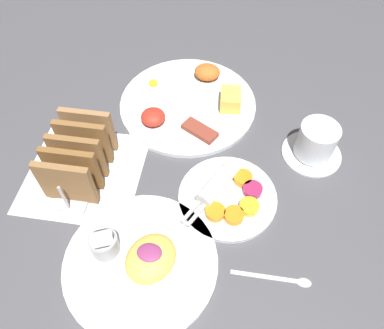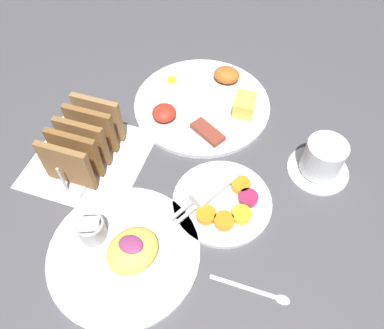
% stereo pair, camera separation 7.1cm
% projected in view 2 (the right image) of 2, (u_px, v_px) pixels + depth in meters
% --- Properties ---
extents(ground_plane, '(3.00, 3.00, 0.00)m').
position_uv_depth(ground_plane, '(159.00, 179.00, 0.73)').
color(ground_plane, '#47474C').
extents(napkin_flat, '(0.22, 0.22, 0.00)m').
position_uv_depth(napkin_flat, '(90.00, 158.00, 0.76)').
color(napkin_flat, white).
rests_on(napkin_flat, ground_plane).
extents(plate_breakfast, '(0.31, 0.31, 0.05)m').
position_uv_depth(plate_breakfast, '(204.00, 102.00, 0.84)').
color(plate_breakfast, white).
rests_on(plate_breakfast, ground_plane).
extents(plate_condiments, '(0.18, 0.18, 0.04)m').
position_uv_depth(plate_condiments, '(222.00, 200.00, 0.69)').
color(plate_condiments, white).
rests_on(plate_condiments, ground_plane).
extents(plate_foreground, '(0.26, 0.26, 0.06)m').
position_uv_depth(plate_foreground, '(122.00, 249.00, 0.63)').
color(plate_foreground, white).
rests_on(plate_foreground, ground_plane).
extents(toast_rack, '(0.10, 0.18, 0.10)m').
position_uv_depth(toast_rack, '(84.00, 142.00, 0.72)').
color(toast_rack, '#B7B7BC').
rests_on(toast_rack, ground_plane).
extents(coffee_cup, '(0.12, 0.12, 0.08)m').
position_uv_depth(coffee_cup, '(322.00, 160.00, 0.71)').
color(coffee_cup, white).
rests_on(coffee_cup, ground_plane).
extents(teaspoon, '(0.13, 0.02, 0.01)m').
position_uv_depth(teaspoon, '(263.00, 293.00, 0.59)').
color(teaspoon, silver).
rests_on(teaspoon, ground_plane).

